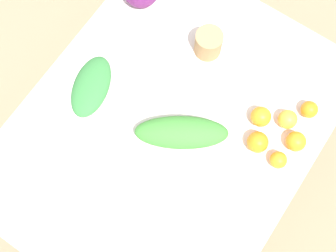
{
  "coord_description": "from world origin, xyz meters",
  "views": [
    {
      "loc": [
        0.45,
        0.3,
        2.46
      ],
      "look_at": [
        0.0,
        0.0,
        0.72
      ],
      "focal_mm": 50.0,
      "sensor_mm": 36.0,
      "label": 1
    }
  ],
  "objects_px": {
    "paper_bag": "(208,43)",
    "orange_5": "(258,142)",
    "orange_4": "(288,119)",
    "greens_bunch_dandelion": "(182,132)",
    "orange_0": "(278,160)",
    "orange_3": "(309,109)",
    "orange_1": "(296,141)",
    "orange_2": "(261,117)",
    "greens_bunch_chard": "(91,86)"
  },
  "relations": [
    {
      "from": "greens_bunch_dandelion",
      "to": "orange_0",
      "type": "relative_size",
      "value": 5.43
    },
    {
      "from": "orange_1",
      "to": "orange_5",
      "type": "bearing_deg",
      "value": -54.59
    },
    {
      "from": "greens_bunch_dandelion",
      "to": "orange_2",
      "type": "distance_m",
      "value": 0.31
    },
    {
      "from": "orange_3",
      "to": "orange_0",
      "type": "bearing_deg",
      "value": 0.34
    },
    {
      "from": "orange_0",
      "to": "orange_1",
      "type": "xyz_separation_m",
      "value": [
        -0.1,
        0.02,
        0.01
      ]
    },
    {
      "from": "greens_bunch_dandelion",
      "to": "orange_1",
      "type": "xyz_separation_m",
      "value": [
        -0.22,
        0.38,
        -0.01
      ]
    },
    {
      "from": "greens_bunch_chard",
      "to": "orange_1",
      "type": "relative_size",
      "value": 3.43
    },
    {
      "from": "greens_bunch_chard",
      "to": "orange_0",
      "type": "relative_size",
      "value": 4.06
    },
    {
      "from": "greens_bunch_dandelion",
      "to": "orange_0",
      "type": "bearing_deg",
      "value": 107.97
    },
    {
      "from": "orange_1",
      "to": "orange_5",
      "type": "height_order",
      "value": "orange_5"
    },
    {
      "from": "greens_bunch_chard",
      "to": "orange_2",
      "type": "distance_m",
      "value": 0.68
    },
    {
      "from": "greens_bunch_chard",
      "to": "paper_bag",
      "type": "bearing_deg",
      "value": 144.63
    },
    {
      "from": "orange_1",
      "to": "orange_5",
      "type": "distance_m",
      "value": 0.15
    },
    {
      "from": "greens_bunch_dandelion",
      "to": "orange_3",
      "type": "xyz_separation_m",
      "value": [
        -0.36,
        0.36,
        -0.01
      ]
    },
    {
      "from": "greens_bunch_dandelion",
      "to": "orange_1",
      "type": "relative_size",
      "value": 4.59
    },
    {
      "from": "paper_bag",
      "to": "orange_0",
      "type": "bearing_deg",
      "value": 62.16
    },
    {
      "from": "orange_1",
      "to": "orange_4",
      "type": "bearing_deg",
      "value": -130.37
    },
    {
      "from": "orange_3",
      "to": "orange_5",
      "type": "distance_m",
      "value": 0.25
    },
    {
      "from": "orange_5",
      "to": "greens_bunch_dandelion",
      "type": "bearing_deg",
      "value": -63.36
    },
    {
      "from": "orange_3",
      "to": "greens_bunch_chard",
      "type": "bearing_deg",
      "value": -62.48
    },
    {
      "from": "paper_bag",
      "to": "orange_4",
      "type": "bearing_deg",
      "value": 77.57
    },
    {
      "from": "greens_bunch_dandelion",
      "to": "orange_5",
      "type": "distance_m",
      "value": 0.29
    },
    {
      "from": "greens_bunch_dandelion",
      "to": "orange_0",
      "type": "height_order",
      "value": "greens_bunch_dandelion"
    },
    {
      "from": "orange_4",
      "to": "greens_bunch_chard",
      "type": "bearing_deg",
      "value": -66.28
    },
    {
      "from": "greens_bunch_chard",
      "to": "greens_bunch_dandelion",
      "type": "distance_m",
      "value": 0.41
    },
    {
      "from": "orange_0",
      "to": "orange_4",
      "type": "xyz_separation_m",
      "value": [
        -0.16,
        -0.05,
        0.0
      ]
    },
    {
      "from": "orange_2",
      "to": "orange_3",
      "type": "height_order",
      "value": "orange_2"
    },
    {
      "from": "greens_bunch_chard",
      "to": "greens_bunch_dandelion",
      "type": "height_order",
      "value": "greens_bunch_dandelion"
    },
    {
      "from": "orange_0",
      "to": "orange_4",
      "type": "distance_m",
      "value": 0.17
    },
    {
      "from": "orange_3",
      "to": "orange_4",
      "type": "bearing_deg",
      "value": -30.75
    },
    {
      "from": "paper_bag",
      "to": "orange_3",
      "type": "relative_size",
      "value": 1.72
    },
    {
      "from": "paper_bag",
      "to": "orange_3",
      "type": "distance_m",
      "value": 0.48
    },
    {
      "from": "orange_3",
      "to": "orange_5",
      "type": "height_order",
      "value": "orange_5"
    },
    {
      "from": "paper_bag",
      "to": "orange_2",
      "type": "xyz_separation_m",
      "value": [
        0.14,
        0.33,
        -0.02
      ]
    },
    {
      "from": "greens_bunch_chard",
      "to": "orange_4",
      "type": "height_order",
      "value": "orange_4"
    },
    {
      "from": "orange_4",
      "to": "greens_bunch_dandelion",
      "type": "bearing_deg",
      "value": -48.33
    },
    {
      "from": "paper_bag",
      "to": "orange_1",
      "type": "bearing_deg",
      "value": 72.78
    },
    {
      "from": "orange_2",
      "to": "orange_4",
      "type": "bearing_deg",
      "value": 118.42
    },
    {
      "from": "orange_0",
      "to": "orange_3",
      "type": "bearing_deg",
      "value": -179.66
    },
    {
      "from": "orange_4",
      "to": "paper_bag",
      "type": "bearing_deg",
      "value": -102.43
    },
    {
      "from": "orange_5",
      "to": "greens_bunch_chard",
      "type": "bearing_deg",
      "value": -75.73
    },
    {
      "from": "orange_1",
      "to": "orange_4",
      "type": "xyz_separation_m",
      "value": [
        -0.06,
        -0.07,
        -0.0
      ]
    },
    {
      "from": "orange_1",
      "to": "orange_3",
      "type": "xyz_separation_m",
      "value": [
        -0.14,
        -0.02,
        -0.01
      ]
    },
    {
      "from": "greens_bunch_chard",
      "to": "orange_4",
      "type": "xyz_separation_m",
      "value": [
        -0.31,
        0.72,
        0.01
      ]
    },
    {
      "from": "orange_1",
      "to": "greens_bunch_dandelion",
      "type": "bearing_deg",
      "value": -60.43
    },
    {
      "from": "orange_2",
      "to": "orange_3",
      "type": "bearing_deg",
      "value": 133.4
    },
    {
      "from": "orange_3",
      "to": "orange_4",
      "type": "relative_size",
      "value": 0.9
    },
    {
      "from": "orange_2",
      "to": "orange_0",
      "type": "bearing_deg",
      "value": 52.75
    },
    {
      "from": "paper_bag",
      "to": "orange_5",
      "type": "xyz_separation_m",
      "value": [
        0.24,
        0.38,
        -0.02
      ]
    },
    {
      "from": "orange_3",
      "to": "orange_1",
      "type": "bearing_deg",
      "value": 7.93
    }
  ]
}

